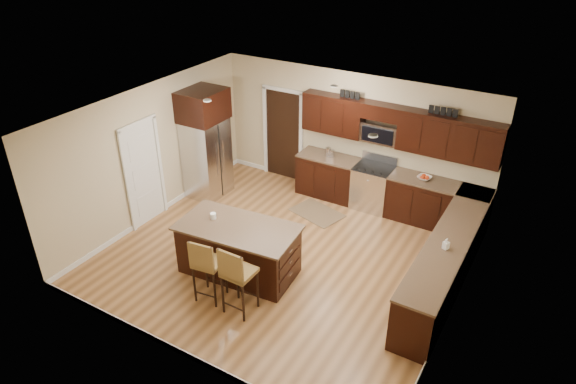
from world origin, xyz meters
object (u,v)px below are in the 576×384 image
Objects in this scene: range at (373,187)px; island at (239,251)px; stool_right at (236,274)px; stool_mid at (206,263)px; refrigerator at (206,143)px.

range is 3.40m from island.
island is at bearing 124.94° from stool_right.
stool_mid is 3.58m from refrigerator.
stool_mid is 0.95× the size of stool_right.
stool_right is at bearing -45.38° from refrigerator.
stool_right reaches higher than island.
range is 0.47× the size of refrigerator.
stool_right reaches higher than range.
stool_right is at bearing -8.24° from stool_mid.
range is at bearing 83.31° from stool_right.
range is at bearing 66.82° from stool_mid.
island is at bearing -41.69° from refrigerator.
stool_right is 3.96m from refrigerator.
island is 1.08m from stool_right.
refrigerator is at bearing 135.49° from stool_right.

